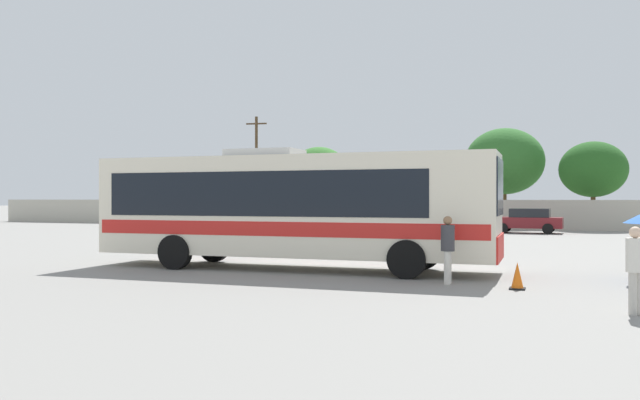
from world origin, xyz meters
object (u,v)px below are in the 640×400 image
Objects in this scene: parked_car_third_white at (407,219)px; roadside_tree_midright at (504,161)px; roadside_tree_midleft at (319,172)px; attendant_by_bus_door at (448,246)px; parked_car_leftmost_dark_blue at (239,217)px; roadside_tree_left at (267,174)px; passenger_waiting_on_apron at (635,265)px; utility_pole_near at (256,168)px; roadside_tree_right at (593,169)px; parked_car_second_maroon at (309,218)px; coach_bus_cream_red at (288,205)px; traffic_cone_on_apron at (517,276)px; parked_car_rightmost_maroon at (527,220)px.

roadside_tree_midright reaches higher than parked_car_third_white.
roadside_tree_midleft reaches higher than parked_car_third_white.
attendant_by_bus_door reaches higher than parked_car_leftmost_dark_blue.
attendant_by_bus_door is 42.91m from roadside_tree_left.
utility_pole_near is at bearing 125.26° from passenger_waiting_on_apron.
roadside_tree_right is at bearing -1.52° from roadside_tree_midleft.
attendant_by_bus_door is at bearing -52.85° from parked_car_leftmost_dark_blue.
roadside_tree_left is at bearing 143.65° from parked_car_third_white.
roadside_tree_right is at bearing -9.66° from roadside_tree_left.
passenger_waiting_on_apron is (3.93, -3.08, -0.04)m from attendant_by_bus_door.
utility_pole_near is at bearing -79.16° from roadside_tree_left.
utility_pole_near is at bearing -176.99° from roadside_tree_midright.
parked_car_second_maroon is at bearing -159.02° from roadside_tree_right.
utility_pole_near is 1.22× the size of roadside_tree_midright.
roadside_tree_midleft is (-15.72, 32.46, 3.29)m from attendant_by_bus_door.
coach_bus_cream_red reaches higher than parked_car_third_white.
roadside_tree_midright is (12.19, 9.24, 4.13)m from parked_car_second_maroon.
roadside_tree_right is 32.67m from traffic_cone_on_apron.
attendant_by_bus_door is at bearing -64.16° from roadside_tree_midleft.
attendant_by_bus_door is at bearing -87.61° from roadside_tree_midright.
parked_car_rightmost_maroon is (14.26, 0.65, -0.00)m from parked_car_second_maroon.
roadside_tree_left reaches higher than traffic_cone_on_apron.
passenger_waiting_on_apron is 0.37× the size of parked_car_second_maroon.
parked_car_third_white is (-1.71, 23.33, -1.16)m from coach_bus_cream_red.
roadside_tree_left is at bearing 100.84° from utility_pole_near.
parked_car_third_white is 0.75× the size of roadside_tree_left.
roadside_tree_midleft is at bearing -173.24° from roadside_tree_midright.
passenger_waiting_on_apron is at bearing -50.85° from parked_car_leftmost_dark_blue.
parked_car_rightmost_maroon is 0.47× the size of utility_pole_near.
roadside_tree_midright is (17.70, 8.92, 4.14)m from parked_car_leftmost_dark_blue.
roadside_tree_right is (23.77, 6.68, 3.35)m from parked_car_leftmost_dark_blue.
utility_pole_near is 1.50× the size of roadside_tree_right.
parked_car_leftmost_dark_blue is 1.04× the size of parked_car_third_white.
attendant_by_bus_door is 25.58m from parked_car_rightmost_maroon.
utility_pole_near is (-8.03, 8.18, 3.93)m from parked_car_second_maroon.
roadside_tree_midright is at bearing 83.52° from coach_bus_cream_red.
roadside_tree_midleft is (-19.65, 35.55, 3.33)m from passenger_waiting_on_apron.
parked_car_rightmost_maroon is 8.21m from roadside_tree_right.
passenger_waiting_on_apron is (9.03, -4.86, -1.02)m from coach_bus_cream_red.
utility_pole_near is 1.44× the size of roadside_tree_midleft.
roadside_tree_left is 0.95× the size of roadside_tree_midleft.
attendant_by_bus_door is at bearing 167.07° from traffic_cone_on_apron.
passenger_waiting_on_apron is 3.56m from traffic_cone_on_apron.
parked_car_rightmost_maroon is at bearing 0.96° from parked_car_leftmost_dark_blue.
parked_car_second_maroon is 6.89× the size of traffic_cone_on_apron.
parked_car_second_maroon is 6.81m from parked_car_third_white.
roadside_tree_midleft reaches higher than traffic_cone_on_apron.
utility_pole_near is 1.52× the size of roadside_tree_left.
parked_car_second_maroon is at bearing -45.54° from utility_pole_near.
parked_car_third_white is at bearing -149.23° from roadside_tree_right.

